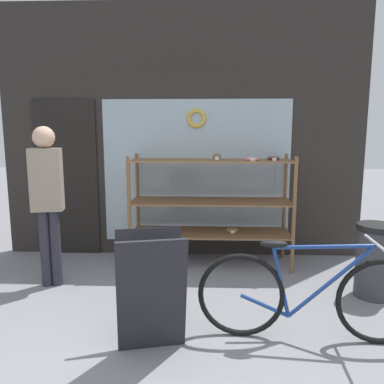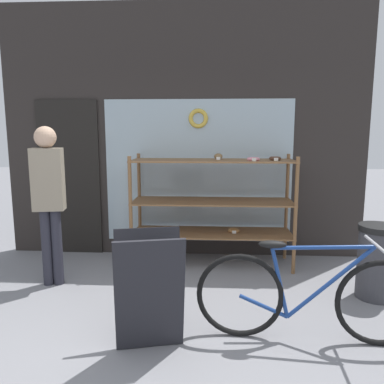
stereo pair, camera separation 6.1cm
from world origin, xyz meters
name	(u,v)px [view 1 (the left image)]	position (x,y,z in m)	size (l,w,h in m)	color
ground_plane	(157,374)	(0.00, 0.00, 0.00)	(30.00, 30.00, 0.00)	gray
storefront_facade	(178,137)	(-0.05, 2.66, 1.61)	(4.82, 0.13, 3.33)	#2D2826
display_case	(212,200)	(0.40, 2.23, 0.84)	(1.99, 0.59, 1.41)	brown
bicycle	(309,296)	(1.17, 0.49, 0.38)	(1.81, 0.46, 0.84)	black
sandwich_board	(151,291)	(-0.09, 0.33, 0.46)	(0.60, 0.49, 0.92)	#232328
pedestrian	(47,193)	(-1.36, 1.49, 1.03)	(0.35, 0.23, 1.74)	#282833
trash_bin	(375,258)	(2.06, 1.34, 0.41)	(0.40, 0.40, 0.76)	#38383D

